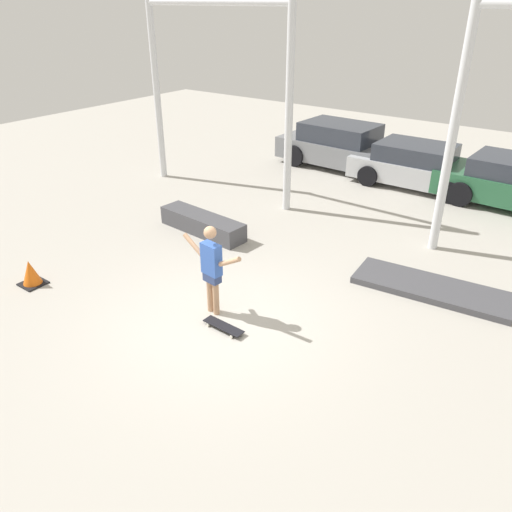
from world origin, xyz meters
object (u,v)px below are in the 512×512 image
object	(u,v)px
grind_box	(202,224)
manual_pad	(432,288)
traffic_cone	(31,273)
skateboarder	(212,265)
skateboard	(223,326)
parked_car_grey	(342,147)
parked_car_silver	(418,166)

from	to	relation	value
grind_box	manual_pad	distance (m)	5.47
manual_pad	traffic_cone	bearing A→B (deg)	-145.46
skateboarder	skateboard	world-z (taller)	skateboarder
skateboarder	grind_box	xyz separation A→B (m)	(-2.49, 2.49, -0.74)
skateboard	parked_car_grey	distance (m)	9.90
grind_box	parked_car_grey	bearing A→B (deg)	88.09
grind_box	skateboard	bearing A→B (deg)	-43.15
skateboard	traffic_cone	xyz separation A→B (m)	(-4.04, -1.08, 0.19)
skateboarder	skateboard	xyz separation A→B (m)	(0.49, -0.31, -0.90)
parked_car_grey	traffic_cone	world-z (taller)	parked_car_grey
parked_car_silver	grind_box	bearing A→B (deg)	-114.96
skateboarder	parked_car_silver	distance (m)	8.88
grind_box	parked_car_silver	world-z (taller)	parked_car_silver
traffic_cone	skateboard	bearing A→B (deg)	15.01
manual_pad	parked_car_silver	bearing A→B (deg)	113.49
manual_pad	parked_car_grey	world-z (taller)	parked_car_grey
skateboard	manual_pad	xyz separation A→B (m)	(2.45, 3.39, 0.00)
skateboarder	skateboard	bearing A→B (deg)	-25.63
skateboard	grind_box	world-z (taller)	grind_box
skateboard	traffic_cone	size ratio (longest dim) A/B	1.53
skateboarder	grind_box	bearing A→B (deg)	141.76
parked_car_grey	grind_box	bearing A→B (deg)	-89.64
parked_car_silver	traffic_cone	world-z (taller)	parked_car_silver
skateboard	traffic_cone	bearing A→B (deg)	-163.04
skateboarder	parked_car_grey	world-z (taller)	skateboarder
manual_pad	skateboard	bearing A→B (deg)	-125.89
skateboard	parked_car_silver	size ratio (longest dim) A/B	0.20
manual_pad	parked_car_silver	world-z (taller)	parked_car_silver
manual_pad	parked_car_grey	bearing A→B (deg)	130.49
skateboard	parked_car_grey	bearing A→B (deg)	108.17
skateboarder	parked_car_silver	xyz separation A→B (m)	(0.43, 8.86, -0.35)
skateboard	grind_box	size ratio (longest dim) A/B	0.34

